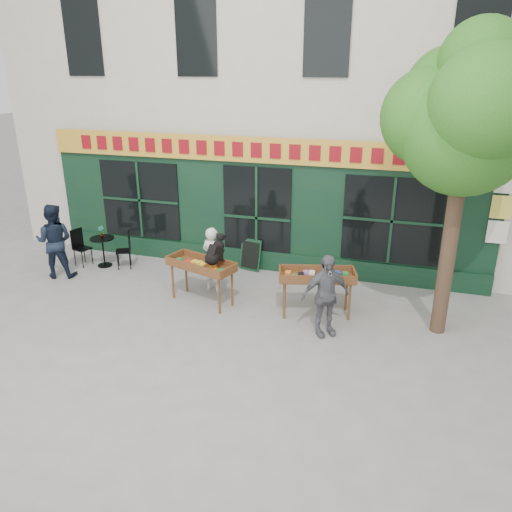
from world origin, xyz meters
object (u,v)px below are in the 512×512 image
at_px(dog, 215,249).
at_px(bistro_table, 103,246).
at_px(book_cart_center, 201,267).
at_px(book_cart_right, 317,278).
at_px(man_right, 325,295).
at_px(man_left, 54,241).
at_px(woman, 213,259).

distance_m(dog, bistro_table, 3.87).
distance_m(book_cart_center, book_cart_right, 2.48).
bearing_deg(dog, book_cart_center, -170.79).
bearing_deg(bistro_table, dog, -19.24).
xyz_separation_m(book_cart_center, bistro_table, (-3.23, 1.20, -0.28)).
height_order(man_right, man_left, man_left).
bearing_deg(book_cart_center, dog, 9.21).
bearing_deg(book_cart_right, book_cart_center, 168.42).
distance_m(dog, man_right, 2.53).
bearing_deg(man_left, book_cart_right, 159.78).
distance_m(woman, man_left, 3.95).
relative_size(bistro_table, man_left, 0.42).
bearing_deg(man_left, dog, 156.49).
relative_size(book_cart_center, man_right, 1.00).
relative_size(book_cart_center, man_left, 0.89).
height_order(woman, man_left, man_left).
relative_size(woman, book_cart_right, 0.94).
height_order(book_cart_center, bistro_table, book_cart_center).
height_order(dog, man_left, man_left).
relative_size(dog, man_left, 0.33).
height_order(book_cart_center, man_left, man_left).
bearing_deg(book_cart_right, man_left, 163.68).
xyz_separation_m(dog, man_left, (-4.28, 0.35, -0.38)).
bearing_deg(man_right, dog, 132.15).
relative_size(book_cart_right, man_left, 0.89).
bearing_deg(woman, dog, 133.91).
relative_size(dog, woman, 0.40).
xyz_separation_m(book_cart_center, man_right, (2.77, -0.61, -0.01)).
bearing_deg(book_cart_center, woman, 107.34).
bearing_deg(book_cart_right, man_right, -83.13).
bearing_deg(woman, man_right, 172.97).
relative_size(woman, man_right, 0.93).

